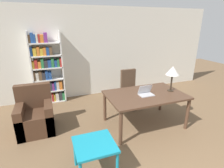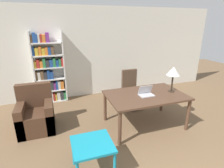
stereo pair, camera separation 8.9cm
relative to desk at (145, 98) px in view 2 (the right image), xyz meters
name	(u,v)px [view 2 (the right image)]	position (x,y,z in m)	size (l,w,h in m)	color
wall_back	(99,52)	(-0.44, 2.23, 0.68)	(8.00, 0.06, 2.70)	silver
desk	(145,98)	(0.00, 0.00, 0.00)	(1.68, 1.08, 0.75)	#4C3323
laptop	(146,93)	(-0.02, -0.04, 0.13)	(0.31, 0.21, 0.21)	#B2B2B7
table_lamp	(173,72)	(0.64, -0.03, 0.54)	(0.30, 0.30, 0.57)	#2D2319
office_chair	(130,92)	(0.11, 1.00, -0.25)	(0.59, 0.59, 1.03)	black
side_table_blue	(92,148)	(-1.41, -0.96, -0.22)	(0.60, 0.58, 0.54)	teal
armchair	(36,116)	(-2.29, 0.59, -0.34)	(0.72, 0.69, 0.99)	#472D1E
bookshelf	(49,72)	(-1.98, 2.04, 0.24)	(0.84, 0.28, 2.03)	white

